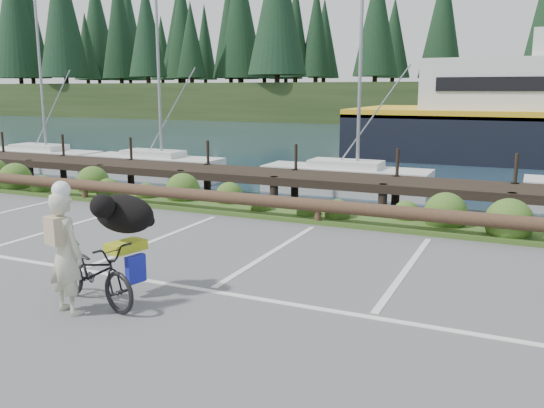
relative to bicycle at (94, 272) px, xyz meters
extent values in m
plane|color=#515254|center=(1.25, 1.56, -0.48)|extent=(72.00, 72.00, 0.00)
plane|color=#1A2D3E|center=(1.25, 49.56, -1.68)|extent=(160.00, 160.00, 0.00)
cube|color=#3D5B21|center=(1.25, 6.86, -0.43)|extent=(34.00, 1.60, 0.10)
imported|color=black|center=(0.00, 0.00, 0.00)|extent=(1.93, 1.07, 0.96)
imported|color=beige|center=(-0.11, -0.41, 0.39)|extent=(0.72, 0.56, 1.74)
ellipsoid|color=black|center=(0.15, 0.57, 0.78)|extent=(0.74, 1.12, 0.59)
camera|label=1|loc=(5.69, -6.24, 2.62)|focal=38.00mm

